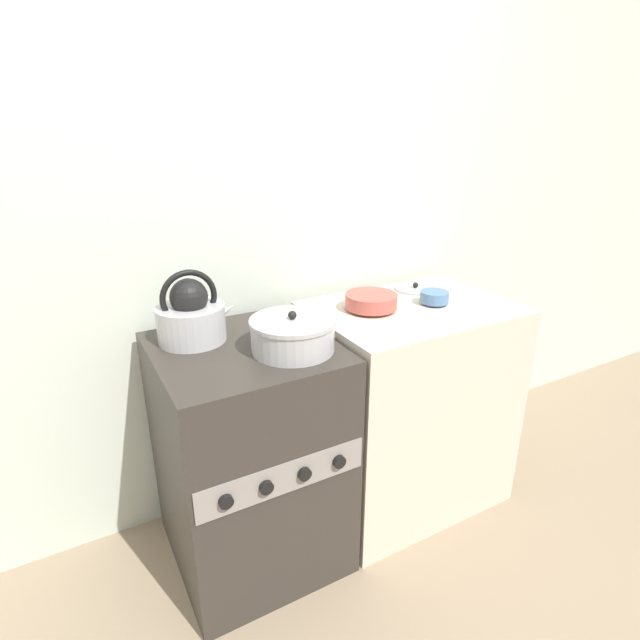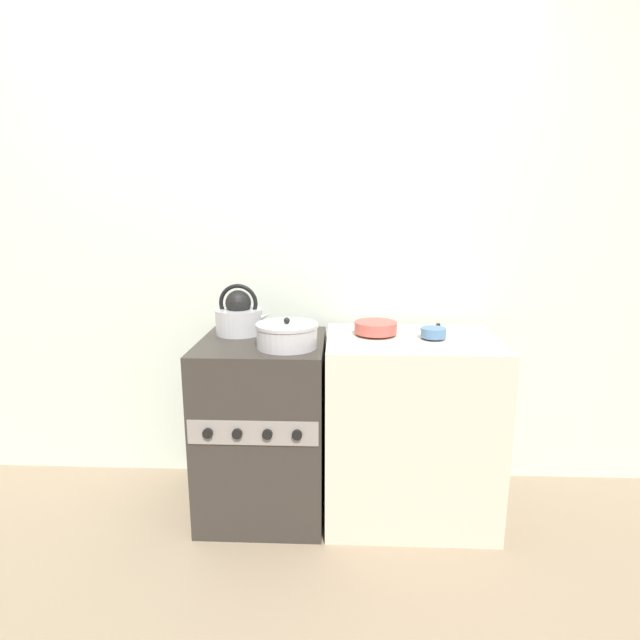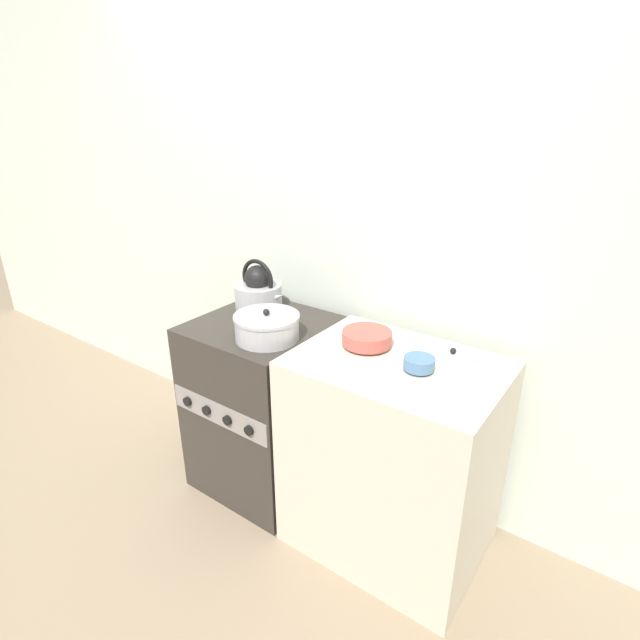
% 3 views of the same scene
% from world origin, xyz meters
% --- Properties ---
extents(ground_plane, '(12.00, 12.00, 0.00)m').
position_xyz_m(ground_plane, '(0.00, 0.00, 0.00)').
color(ground_plane, gray).
extents(wall_back, '(7.00, 0.06, 2.50)m').
position_xyz_m(wall_back, '(0.00, 0.67, 1.25)').
color(wall_back, silver).
rests_on(wall_back, ground_plane).
extents(stove, '(0.59, 0.62, 0.86)m').
position_xyz_m(stove, '(0.00, 0.30, 0.43)').
color(stove, '#332D28').
rests_on(stove, ground_plane).
extents(counter, '(0.79, 0.57, 0.89)m').
position_xyz_m(counter, '(0.71, 0.29, 0.44)').
color(counter, beige).
rests_on(counter, ground_plane).
extents(kettle, '(0.28, 0.23, 0.25)m').
position_xyz_m(kettle, '(-0.13, 0.43, 0.95)').
color(kettle, '#B2B2B7').
rests_on(kettle, stove).
extents(cooking_pot, '(0.28, 0.28, 0.14)m').
position_xyz_m(cooking_pot, '(0.13, 0.19, 0.92)').
color(cooking_pot, '#B2B2B7').
rests_on(cooking_pot, stove).
extents(enamel_bowl, '(0.20, 0.20, 0.06)m').
position_xyz_m(enamel_bowl, '(0.54, 0.33, 0.92)').
color(enamel_bowl, '#B75147').
rests_on(enamel_bowl, counter).
extents(small_ceramic_bowl, '(0.11, 0.11, 0.05)m').
position_xyz_m(small_ceramic_bowl, '(0.80, 0.27, 0.92)').
color(small_ceramic_bowl, '#4C729E').
rests_on(small_ceramic_bowl, counter).
extents(loose_pot_lid, '(0.18, 0.18, 0.03)m').
position_xyz_m(loose_pot_lid, '(0.85, 0.45, 0.89)').
color(loose_pot_lid, '#B2B2B7').
rests_on(loose_pot_lid, counter).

